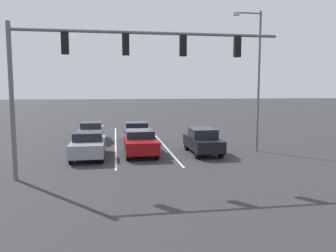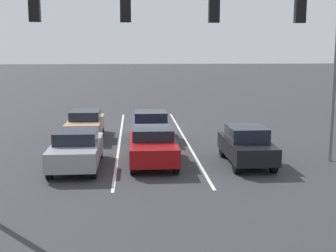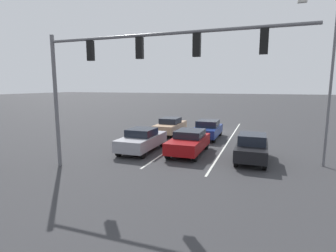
# 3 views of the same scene
# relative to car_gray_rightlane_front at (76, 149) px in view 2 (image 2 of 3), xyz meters

# --- Properties ---
(ground_plane) EXTENTS (240.00, 240.00, 0.00)m
(ground_plane) POSITION_rel_car_gray_rightlane_front_xyz_m (-3.33, -9.38, -0.78)
(ground_plane) COLOR #333335
(lane_stripe_left_divider) EXTENTS (0.12, 18.87, 0.01)m
(lane_stripe_left_divider) POSITION_rel_car_gray_rightlane_front_xyz_m (-5.07, -5.94, -0.78)
(lane_stripe_left_divider) COLOR silver
(lane_stripe_left_divider) RESTS_ON ground_plane
(lane_stripe_center_divider) EXTENTS (0.12, 18.87, 0.01)m
(lane_stripe_center_divider) POSITION_rel_car_gray_rightlane_front_xyz_m (-1.58, -5.94, -0.78)
(lane_stripe_center_divider) COLOR silver
(lane_stripe_center_divider) RESTS_ON ground_plane
(car_gray_rightlane_front) EXTENTS (1.88, 4.45, 1.54)m
(car_gray_rightlane_front) POSITION_rel_car_gray_rightlane_front_xyz_m (0.00, 0.00, 0.00)
(car_gray_rightlane_front) COLOR gray
(car_gray_rightlane_front) RESTS_ON ground_plane
(car_maroon_midlane_front) EXTENTS (1.93, 4.37, 1.50)m
(car_maroon_midlane_front) POSITION_rel_car_gray_rightlane_front_xyz_m (-3.11, -0.48, -0.00)
(car_maroon_midlane_front) COLOR maroon
(car_maroon_midlane_front) RESTS_ON ground_plane
(car_black_leftlane_front) EXTENTS (1.72, 4.04, 1.60)m
(car_black_leftlane_front) POSITION_rel_car_gray_rightlane_front_xyz_m (-7.02, -0.09, 0.04)
(car_black_leftlane_front) COLOR black
(car_black_leftlane_front) RESTS_ON ground_plane
(car_navy_midlane_second) EXTENTS (1.92, 4.20, 1.50)m
(car_navy_midlane_second) POSITION_rel_car_gray_rightlane_front_xyz_m (-3.23, -5.86, -0.02)
(car_navy_midlane_second) COLOR navy
(car_navy_midlane_second) RESTS_ON ground_plane
(car_tan_rightlane_second) EXTENTS (1.77, 4.49, 1.50)m
(car_tan_rightlane_second) POSITION_rel_car_gray_rightlane_front_xyz_m (0.27, -6.48, -0.01)
(car_tan_rightlane_second) COLOR tan
(car_tan_rightlane_second) RESTS_ON ground_plane
(traffic_signal_gantry) EXTENTS (12.28, 0.37, 6.93)m
(traffic_signal_gantry) POSITION_rel_car_gray_rightlane_front_xyz_m (-1.41, 4.48, 4.60)
(traffic_signal_gantry) COLOR slate
(traffic_signal_gantry) RESTS_ON ground_plane
(street_lamp_left_shoulder) EXTENTS (1.92, 0.24, 8.95)m
(street_lamp_left_shoulder) POSITION_rel_car_gray_rightlane_front_xyz_m (-10.58, -0.35, 4.32)
(street_lamp_left_shoulder) COLOR slate
(street_lamp_left_shoulder) RESTS_ON ground_plane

